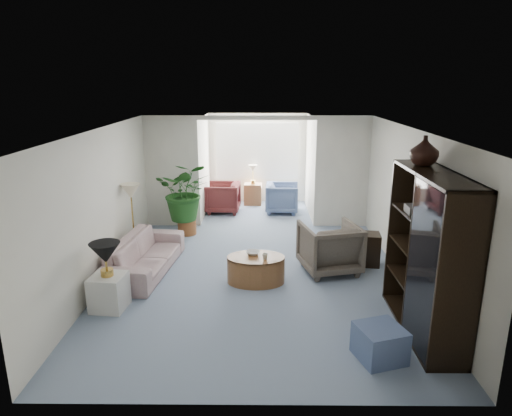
{
  "coord_description": "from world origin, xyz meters",
  "views": [
    {
      "loc": [
        0.07,
        -6.96,
        3.23
      ],
      "look_at": [
        0.0,
        0.6,
        1.1
      ],
      "focal_mm": 31.86,
      "sensor_mm": 36.0,
      "label": 1
    }
  ],
  "objects_px": {
    "cabinet_urn": "(424,151)",
    "sunroom_chair_blue": "(282,198)",
    "end_table": "(109,292)",
    "coffee_table": "(256,269)",
    "sunroom_table": "(253,194)",
    "framed_picture": "(415,183)",
    "ottoman": "(380,343)",
    "sunroom_chair_maroon": "(223,197)",
    "table_lamp": "(105,253)",
    "plant_pot": "(187,227)",
    "wingback_chair": "(329,247)",
    "side_table_dark": "(365,249)",
    "sofa": "(145,255)",
    "coffee_cup": "(265,256)",
    "floor_lamp": "(131,191)",
    "coffee_bowl": "(253,253)",
    "entertainment_cabinet": "(428,255)"
  },
  "relations": [
    {
      "from": "cabinet_urn",
      "to": "sunroom_chair_blue",
      "type": "bearing_deg",
      "value": 107.34
    },
    {
      "from": "end_table",
      "to": "coffee_table",
      "type": "bearing_deg",
      "value": 23.34
    },
    {
      "from": "sunroom_table",
      "to": "framed_picture",
      "type": "bearing_deg",
      "value": -62.61
    },
    {
      "from": "ottoman",
      "to": "sunroom_chair_maroon",
      "type": "height_order",
      "value": "sunroom_chair_maroon"
    },
    {
      "from": "table_lamp",
      "to": "sunroom_table",
      "type": "xyz_separation_m",
      "value": [
        2.01,
        5.83,
        -0.59
      ]
    },
    {
      "from": "ottoman",
      "to": "table_lamp",
      "type": "bearing_deg",
      "value": 161.53
    },
    {
      "from": "table_lamp",
      "to": "plant_pot",
      "type": "bearing_deg",
      "value": 79.67
    },
    {
      "from": "sunroom_chair_maroon",
      "to": "sunroom_chair_blue",
      "type": "bearing_deg",
      "value": 93.61
    },
    {
      "from": "wingback_chair",
      "to": "side_table_dark",
      "type": "distance_m",
      "value": 0.77
    },
    {
      "from": "coffee_table",
      "to": "side_table_dark",
      "type": "distance_m",
      "value": 2.12
    },
    {
      "from": "sofa",
      "to": "cabinet_urn",
      "type": "bearing_deg",
      "value": -102.17
    },
    {
      "from": "sofa",
      "to": "sunroom_table",
      "type": "distance_m",
      "value": 4.83
    },
    {
      "from": "table_lamp",
      "to": "coffee_table",
      "type": "relative_size",
      "value": 0.46
    },
    {
      "from": "ottoman",
      "to": "coffee_table",
      "type": "bearing_deg",
      "value": 125.12
    },
    {
      "from": "coffee_table",
      "to": "coffee_cup",
      "type": "distance_m",
      "value": 0.32
    },
    {
      "from": "side_table_dark",
      "to": "sunroom_table",
      "type": "bearing_deg",
      "value": 116.93
    },
    {
      "from": "wingback_chair",
      "to": "floor_lamp",
      "type": "bearing_deg",
      "value": -24.97
    },
    {
      "from": "sunroom_chair_blue",
      "to": "framed_picture",
      "type": "bearing_deg",
      "value": -153.0
    },
    {
      "from": "framed_picture",
      "to": "end_table",
      "type": "xyz_separation_m",
      "value": [
        -4.59,
        -0.85,
        -1.44
      ]
    },
    {
      "from": "plant_pot",
      "to": "sunroom_chair_maroon",
      "type": "relative_size",
      "value": 0.48
    },
    {
      "from": "coffee_cup",
      "to": "sunroom_table",
      "type": "distance_m",
      "value": 5.02
    },
    {
      "from": "coffee_cup",
      "to": "cabinet_urn",
      "type": "xyz_separation_m",
      "value": [
        2.08,
        -0.86,
        1.85
      ]
    },
    {
      "from": "floor_lamp",
      "to": "framed_picture",
      "type": "bearing_deg",
      "value": -15.11
    },
    {
      "from": "coffee_table",
      "to": "cabinet_urn",
      "type": "xyz_separation_m",
      "value": [
        2.23,
        -0.96,
        2.12
      ]
    },
    {
      "from": "framed_picture",
      "to": "table_lamp",
      "type": "bearing_deg",
      "value": -169.48
    },
    {
      "from": "cabinet_urn",
      "to": "sunroom_table",
      "type": "distance_m",
      "value": 6.65
    },
    {
      "from": "end_table",
      "to": "wingback_chair",
      "type": "xyz_separation_m",
      "value": [
        3.41,
        1.4,
        0.18
      ]
    },
    {
      "from": "table_lamp",
      "to": "coffee_bowl",
      "type": "distance_m",
      "value": 2.35
    },
    {
      "from": "side_table_dark",
      "to": "sunroom_table",
      "type": "distance_m",
      "value": 4.63
    },
    {
      "from": "wingback_chair",
      "to": "sunroom_table",
      "type": "xyz_separation_m",
      "value": [
        -1.4,
        4.43,
        -0.15
      ]
    },
    {
      "from": "sunroom_chair_maroon",
      "to": "coffee_table",
      "type": "bearing_deg",
      "value": 15.46
    },
    {
      "from": "coffee_table",
      "to": "sunroom_chair_blue",
      "type": "relative_size",
      "value": 1.17
    },
    {
      "from": "coffee_cup",
      "to": "side_table_dark",
      "type": "distance_m",
      "value": 2.04
    },
    {
      "from": "floor_lamp",
      "to": "wingback_chair",
      "type": "height_order",
      "value": "floor_lamp"
    },
    {
      "from": "coffee_cup",
      "to": "sunroom_table",
      "type": "bearing_deg",
      "value": 93.12
    },
    {
      "from": "sofa",
      "to": "floor_lamp",
      "type": "bearing_deg",
      "value": 33.0
    },
    {
      "from": "end_table",
      "to": "sunroom_table",
      "type": "distance_m",
      "value": 6.17
    },
    {
      "from": "wingback_chair",
      "to": "sunroom_chair_maroon",
      "type": "bearing_deg",
      "value": -73.06
    },
    {
      "from": "table_lamp",
      "to": "floor_lamp",
      "type": "distance_m",
      "value": 2.19
    },
    {
      "from": "side_table_dark",
      "to": "entertainment_cabinet",
      "type": "bearing_deg",
      "value": -83.59
    },
    {
      "from": "wingback_chair",
      "to": "sunroom_chair_blue",
      "type": "relative_size",
      "value": 1.17
    },
    {
      "from": "sunroom_chair_maroon",
      "to": "sunroom_table",
      "type": "bearing_deg",
      "value": 138.61
    },
    {
      "from": "floor_lamp",
      "to": "coffee_table",
      "type": "xyz_separation_m",
      "value": [
        2.33,
        -1.22,
        -1.02
      ]
    },
    {
      "from": "sofa",
      "to": "floor_lamp",
      "type": "relative_size",
      "value": 5.83
    },
    {
      "from": "floor_lamp",
      "to": "coffee_bowl",
      "type": "bearing_deg",
      "value": -26.23
    },
    {
      "from": "end_table",
      "to": "coffee_bowl",
      "type": "relative_size",
      "value": 2.27
    },
    {
      "from": "sunroom_chair_blue",
      "to": "ottoman",
      "type": "bearing_deg",
      "value": -168.49
    },
    {
      "from": "floor_lamp",
      "to": "entertainment_cabinet",
      "type": "bearing_deg",
      "value": -30.49
    },
    {
      "from": "sofa",
      "to": "table_lamp",
      "type": "xyz_separation_m",
      "value": [
        -0.2,
        -1.35,
        0.56
      ]
    },
    {
      "from": "table_lamp",
      "to": "entertainment_cabinet",
      "type": "relative_size",
      "value": 0.21
    }
  ]
}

